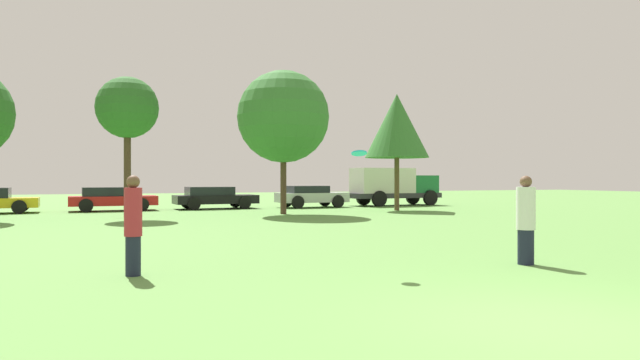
% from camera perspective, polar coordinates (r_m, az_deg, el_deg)
% --- Properties ---
extents(ground_plane, '(120.00, 120.00, 0.00)m').
position_cam_1_polar(ground_plane, '(6.77, 23.66, -13.70)').
color(ground_plane, '#5B8E42').
extents(person_thrower, '(0.29, 0.29, 1.68)m').
position_cam_1_polar(person_thrower, '(9.79, -18.61, -4.32)').
color(person_thrower, '#191E33').
rests_on(person_thrower, ground).
extents(person_catcher, '(0.35, 0.35, 1.68)m').
position_cam_1_polar(person_catcher, '(11.19, 20.35, -3.87)').
color(person_catcher, '#191E33').
rests_on(person_catcher, ground).
extents(frisbee, '(0.29, 0.27, 0.12)m').
position_cam_1_polar(frisbee, '(9.86, 4.04, 2.76)').
color(frisbee, '#19B2D8').
extents(tree_1, '(2.55, 2.55, 5.86)m').
position_cam_1_polar(tree_1, '(24.61, -19.15, 6.92)').
color(tree_1, '#473323').
rests_on(tree_1, ground).
extents(tree_2, '(4.24, 4.24, 6.60)m').
position_cam_1_polar(tree_2, '(25.76, -3.77, 6.47)').
color(tree_2, '#473323').
rests_on(tree_2, ground).
extents(tree_3, '(3.27, 3.27, 5.98)m').
position_cam_1_polar(tree_3, '(28.86, 7.88, 5.51)').
color(tree_3, brown).
rests_on(tree_3, ground).
extents(parked_car_red, '(4.27, 2.13, 1.20)m').
position_cam_1_polar(parked_car_red, '(30.06, -20.61, -1.76)').
color(parked_car_red, red).
rests_on(parked_car_red, ground).
extents(parked_car_black, '(4.46, 2.21, 1.19)m').
position_cam_1_polar(parked_car_black, '(30.63, -10.83, -1.72)').
color(parked_car_black, black).
rests_on(parked_car_black, ground).
extents(parked_car_silver, '(4.00, 2.10, 1.23)m').
position_cam_1_polar(parked_car_silver, '(31.51, -0.96, -1.62)').
color(parked_car_silver, '#B2B2B7').
rests_on(parked_car_silver, ground).
extents(delivery_truck_green, '(5.83, 2.34, 2.27)m').
position_cam_1_polar(delivery_truck_green, '(34.18, 7.44, -0.49)').
color(delivery_truck_green, '#2D2D33').
rests_on(delivery_truck_green, ground).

